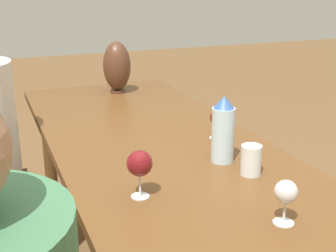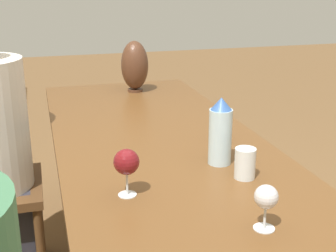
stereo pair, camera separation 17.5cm
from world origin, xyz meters
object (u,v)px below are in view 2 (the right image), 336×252
vase (135,66)px  wine_glass_0 (266,198)px  water_tumbler (245,163)px  water_bottle (220,132)px  wine_glass_1 (126,163)px  wine_glass_2 (221,120)px

vase → wine_glass_0: (-1.58, -0.01, -0.06)m
water_tumbler → vase: 1.27m
wine_glass_0 → vase: bearing=0.5°
water_bottle → wine_glass_1: water_bottle is taller
water_bottle → vase: bearing=3.4°
water_bottle → wine_glass_2: (0.23, -0.10, -0.03)m
vase → wine_glass_1: (-1.28, 0.30, -0.04)m
wine_glass_2 → vase: bearing=10.3°
water_tumbler → wine_glass_1: (-0.02, 0.40, 0.06)m
water_tumbler → vase: (1.26, 0.10, 0.10)m
vase → wine_glass_1: size_ratio=1.93×
water_bottle → wine_glass_0: size_ratio=1.92×
wine_glass_0 → wine_glass_1: bearing=46.7°
wine_glass_1 → wine_glass_2: wine_glass_1 is taller
water_bottle → wine_glass_2: bearing=-22.9°
vase → wine_glass_0: size_ratio=2.29×
water_tumbler → vase: size_ratio=0.36×
water_bottle → wine_glass_1: size_ratio=1.62×
wine_glass_1 → wine_glass_0: bearing=-133.3°
vase → wine_glass_2: (-0.90, -0.16, -0.07)m
water_bottle → vase: 1.13m
vase → wine_glass_1: bearing=167.0°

